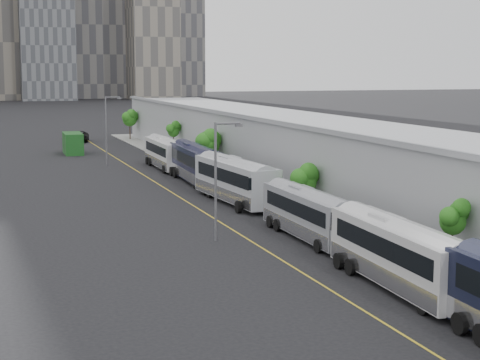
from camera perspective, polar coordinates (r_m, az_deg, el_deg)
name	(u,v)px	position (r m, az deg, el deg)	size (l,w,h in m)	color
sidewalk	(339,213)	(67.04, 7.09, -2.34)	(10.00, 170.00, 0.12)	gray
lane_line	(219,221)	(63.29, -1.54, -2.94)	(0.12, 160.00, 0.02)	gold
depot	(383,170)	(68.32, 10.16, 0.72)	(12.45, 160.40, 7.20)	gray
bus_2	(399,260)	(44.80, 11.25, -5.58)	(3.07, 13.02, 3.78)	silver
bus_3	(309,218)	(56.82, 4.92, -2.70)	(2.72, 12.10, 3.54)	gray
bus_4	(235,184)	(71.54, -0.33, -0.30)	(3.73, 13.95, 4.03)	#B0B3BB
bus_5	(195,166)	(85.27, -3.20, 1.01)	(3.26, 13.70, 3.98)	black
bus_6	(166,156)	(96.78, -5.31, 1.74)	(2.82, 12.64, 3.69)	white
tree_1	(453,219)	(47.04, 14.90, -2.69)	(1.51, 1.51, 4.31)	black
tree_2	(304,178)	(65.21, 4.55, 0.12)	(2.15, 2.15, 4.20)	black
tree_3	(208,141)	(90.26, -2.31, 2.79)	(2.77, 2.77, 5.26)	black
tree_4	(173,130)	(108.35, -4.76, 3.58)	(1.61, 1.61, 4.64)	black
tree_5	(130,117)	(136.90, -7.85, 4.44)	(2.41, 2.41, 5.01)	black
street_lamp_near	(218,172)	(55.44, -1.55, 0.55)	(2.04, 0.22, 8.30)	#59595E
street_lamp_far	(108,126)	(100.57, -9.39, 3.84)	(2.04, 0.22, 8.55)	#59595E
shipping_container	(73,143)	(115.40, -11.80, 2.56)	(2.47, 6.23, 2.96)	#154618
suv	(79,136)	(134.48, -11.36, 3.05)	(2.89, 6.26, 1.74)	black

